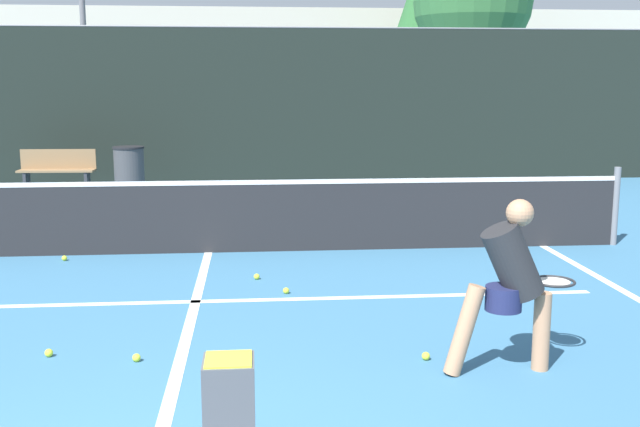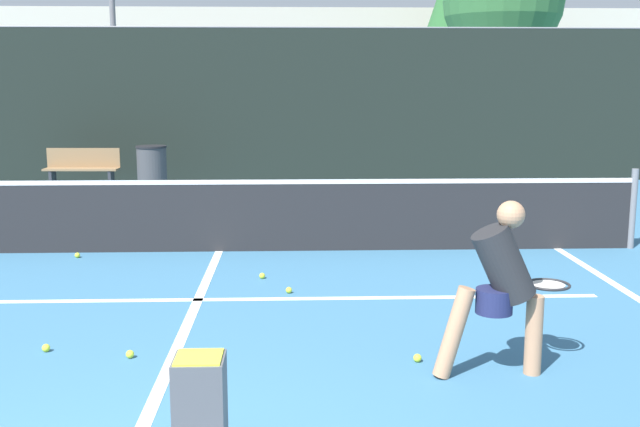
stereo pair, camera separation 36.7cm
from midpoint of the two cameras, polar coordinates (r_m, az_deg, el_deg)
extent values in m
cube|color=white|center=(7.75, -7.94, -6.53)|extent=(8.25, 0.10, 0.01)
cube|color=white|center=(7.01, -8.58, -8.32)|extent=(0.10, 6.04, 0.01)
cylinder|color=slate|center=(10.85, 23.63, 0.33)|extent=(0.09, 0.09, 1.07)
cube|color=#232326|center=(9.82, -6.70, -0.18)|extent=(11.00, 0.02, 0.95)
cube|color=white|center=(9.76, -6.75, 2.39)|extent=(11.00, 0.03, 0.06)
cube|color=black|center=(16.78, -4.86, 8.15)|extent=(24.00, 0.06, 3.36)
cylinder|color=slate|center=(16.82, -4.95, 13.96)|extent=(24.00, 0.04, 0.04)
cylinder|color=tan|center=(5.99, 17.69, -8.83)|extent=(0.13, 0.13, 0.61)
cylinder|color=tan|center=(5.76, 11.99, -8.86)|extent=(0.32, 0.15, 0.71)
cylinder|color=#1E234C|center=(5.79, 14.92, -6.47)|extent=(0.28, 0.28, 0.19)
cylinder|color=#262628|center=(5.74, 15.60, -3.76)|extent=(0.50, 0.31, 0.64)
sphere|color=tan|center=(5.68, 16.15, -0.09)|extent=(0.21, 0.21, 0.21)
cylinder|color=#262628|center=(6.05, 15.96, -5.32)|extent=(0.30, 0.05, 0.03)
torus|color=#262628|center=(6.17, 18.64, -5.16)|extent=(0.36, 0.36, 0.02)
cylinder|color=beige|center=(6.17, 18.64, -5.16)|extent=(0.28, 0.28, 0.01)
sphere|color=#D1E033|center=(8.50, -3.19, -4.77)|extent=(0.07, 0.07, 0.07)
sphere|color=#D1E033|center=(6.26, -12.64, -10.43)|extent=(0.07, 0.07, 0.07)
sphere|color=#D1E033|center=(9.92, -17.00, -3.06)|extent=(0.07, 0.07, 0.07)
sphere|color=#D1E033|center=(6.11, 9.18, -10.83)|extent=(0.07, 0.07, 0.07)
sphere|color=#D1E033|center=(7.91, -1.06, -5.87)|extent=(0.07, 0.07, 0.07)
sphere|color=#D1E033|center=(6.59, -18.65, -9.69)|extent=(0.07, 0.07, 0.07)
cube|color=#4C4C51|center=(4.32, -6.61, -15.24)|extent=(0.28, 0.28, 0.70)
cube|color=#D1E033|center=(4.19, -6.70, -11.16)|extent=(0.25, 0.25, 0.06)
cube|color=olive|center=(16.09, -17.10, 3.24)|extent=(1.53, 0.42, 0.04)
cube|color=olive|center=(16.24, -16.95, 4.05)|extent=(1.51, 0.10, 0.42)
cube|color=#333338|center=(16.31, -19.09, 2.44)|extent=(0.06, 0.32, 0.44)
cube|color=#333338|center=(15.95, -14.98, 2.49)|extent=(0.06, 0.32, 0.44)
cylinder|color=#3F3F42|center=(15.62, -12.03, 3.29)|extent=(0.59, 0.59, 0.89)
cylinder|color=black|center=(15.57, -12.09, 5.00)|extent=(0.62, 0.62, 0.04)
cube|color=#B7B7BC|center=(20.53, -1.72, 4.90)|extent=(1.85, 3.90, 0.80)
cube|color=#1E2328|center=(20.28, -1.73, 6.72)|extent=(1.55, 2.34, 0.53)
cylinder|color=black|center=(21.80, 0.45, 4.94)|extent=(0.18, 0.60, 0.60)
cylinder|color=black|center=(19.31, 0.78, 4.30)|extent=(0.18, 0.60, 0.60)
cylinder|color=slate|center=(21.96, -14.99, 13.13)|extent=(0.16, 0.16, 7.09)
cylinder|color=brown|center=(27.01, 10.41, 8.19)|extent=(0.28, 0.28, 2.91)
cone|color=#2D6633|center=(27.14, 10.64, 15.58)|extent=(2.62, 2.62, 4.08)
cylinder|color=brown|center=(25.07, 13.91, 8.54)|extent=(0.28, 0.28, 3.43)
sphere|color=#38753D|center=(25.19, 14.21, 15.47)|extent=(3.78, 3.78, 3.78)
cube|color=beige|center=(29.71, -3.70, 10.45)|extent=(36.00, 2.40, 4.96)
camera|label=1|loc=(0.18, -88.53, 0.26)|focal=42.00mm
camera|label=2|loc=(0.18, 91.47, -0.26)|focal=42.00mm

